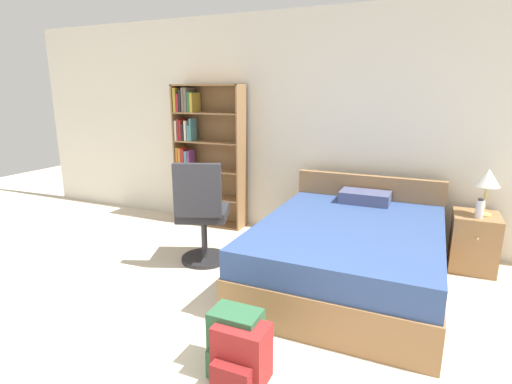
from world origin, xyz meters
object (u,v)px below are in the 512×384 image
Objects in this scene: bookshelf at (201,155)px; water_bottle at (480,209)px; backpack_red at (241,355)px; table_lamp at (488,180)px; nightstand at (474,242)px; bed at (350,251)px; backpack_green at (235,343)px; office_chair at (202,215)px.

bookshelf is 3.19m from water_bottle.
water_bottle is 2.67m from backpack_red.
backpack_red is at bearing -121.31° from table_lamp.
bookshelf is 3.24m from nightstand.
bookshelf reaches higher than water_bottle.
bed is 5.56× the size of backpack_red.
nightstand is at bearing 36.64° from bed.
bookshelf is 3.17m from backpack_red.
backpack_red is at bearing -54.49° from bookshelf.
water_bottle is at bearing 58.31° from backpack_red.
water_bottle is at bearing -112.44° from table_lamp.
table_lamp is at bearing -12.05° from nightstand.
table_lamp is at bearing -2.87° from bookshelf.
bookshelf reaches higher than table_lamp.
backpack_red is (-1.38, -2.24, -0.47)m from water_bottle.
backpack_green is at bearing -123.42° from table_lamp.
bookshelf is at bearing 125.10° from backpack_green.
bed is 5.04× the size of backpack_green.
water_bottle is (2.47, 0.89, 0.12)m from office_chair.
office_chair is (0.70, -1.16, -0.38)m from bookshelf.
backpack_green is 1.10× the size of backpack_red.
backpack_green is (-1.50, -2.28, -0.71)m from table_lamp.
bed is at bearing -143.36° from nightstand.
water_bottle is at bearing 19.80° from office_chair.
office_chair is 1.77m from backpack_red.
water_bottle is at bearing -90.54° from nightstand.
bookshelf is 3.22m from table_lamp.
bookshelf is 3.07m from backpack_green.
bed is 1.45m from office_chair.
nightstand is 2.73m from backpack_red.
backpack_red is (-1.43, -2.35, -0.73)m from table_lamp.
table_lamp reaches higher than bed.
bed is 4.47× the size of table_lamp.
backpack_green is (-1.46, -2.29, -0.09)m from nightstand.
nightstand is 2.71m from backpack_green.
backpack_red is (-1.38, -2.35, -0.10)m from nightstand.
bookshelf reaches higher than bed.
backpack_red is (1.09, -1.35, -0.35)m from office_chair.
water_bottle is at bearing 32.45° from bed.
table_lamp reaches higher than backpack_red.
nightstand is (3.17, -0.15, -0.63)m from bookshelf.
water_bottle is 0.51× the size of backpack_red.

